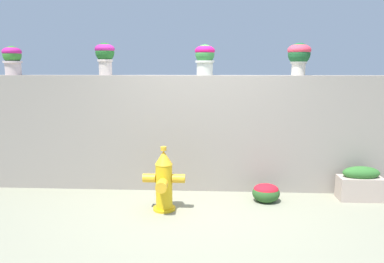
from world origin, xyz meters
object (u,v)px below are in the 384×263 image
at_px(potted_plant_1, 105,55).
at_px(potted_plant_3, 299,55).
at_px(planter_box, 360,184).
at_px(potted_plant_2, 205,57).
at_px(fire_hydrant, 164,182).
at_px(flower_bush_left, 266,192).
at_px(potted_plant_0, 12,58).

bearing_deg(potted_plant_1, potted_plant_3, 0.90).
xyz_separation_m(potted_plant_1, planter_box, (3.58, -0.36, -1.75)).
bearing_deg(potted_plant_1, potted_plant_2, 0.87).
relative_size(fire_hydrant, flower_bush_left, 2.23).
bearing_deg(planter_box, potted_plant_3, 153.55).
xyz_separation_m(potted_plant_2, fire_hydrant, (-0.49, -0.90, -1.57)).
distance_m(potted_plant_1, potted_plant_2, 1.44).
height_order(potted_plant_2, flower_bush_left, potted_plant_2).
bearing_deg(fire_hydrant, potted_plant_3, 27.00).
height_order(potted_plant_0, flower_bush_left, potted_plant_0).
bearing_deg(potted_plant_0, fire_hydrant, -21.27).
relative_size(flower_bush_left, planter_box, 0.63).
distance_m(potted_plant_0, potted_plant_1, 1.39).
bearing_deg(planter_box, potted_plant_1, 174.20).
xyz_separation_m(potted_plant_1, potted_plant_3, (2.76, 0.04, -0.01)).
xyz_separation_m(potted_plant_2, potted_plant_3, (1.33, 0.02, 0.03)).
bearing_deg(potted_plant_1, planter_box, -5.80).
height_order(potted_plant_1, potted_plant_3, potted_plant_1).
xyz_separation_m(potted_plant_3, fire_hydrant, (-1.82, -0.93, -1.59)).
xyz_separation_m(potted_plant_0, planter_box, (4.97, -0.39, -1.71)).
distance_m(potted_plant_3, flower_bush_left, 1.98).
bearing_deg(potted_plant_2, flower_bush_left, -31.65).
distance_m(potted_plant_1, flower_bush_left, 2.98).
distance_m(flower_bush_left, planter_box, 1.31).
bearing_deg(potted_plant_2, fire_hydrant, -118.48).
bearing_deg(potted_plant_3, potted_plant_2, -179.06).
bearing_deg(fire_hydrant, potted_plant_1, 136.92).
bearing_deg(potted_plant_2, potted_plant_0, 179.95).
height_order(potted_plant_1, potted_plant_2, potted_plant_1).
xyz_separation_m(potted_plant_2, planter_box, (2.15, -0.39, -1.72)).
height_order(potted_plant_3, planter_box, potted_plant_3).
relative_size(potted_plant_3, planter_box, 0.77).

